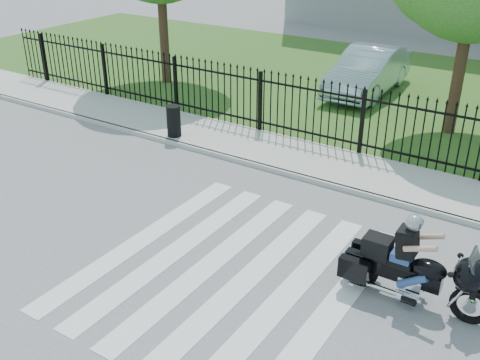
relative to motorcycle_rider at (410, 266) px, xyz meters
The scene contains 9 objects.
ground 3.12m from the motorcycle_rider, 162.45° to the right, with size 120.00×120.00×0.00m, color slate.
crosswalk 3.12m from the motorcycle_rider, 162.45° to the right, with size 5.00×5.50×0.01m, color silver, non-canonical shape.
sidewalk 5.05m from the motorcycle_rider, 125.42° to the left, with size 40.00×2.00×0.12m, color #ADAAA3.
curb 4.28m from the motorcycle_rider, 133.29° to the left, with size 40.00×0.12×0.12m, color #ADAAA3.
grass_strip 11.47m from the motorcycle_rider, 104.68° to the left, with size 40.00×12.00×0.02m, color #2E581E.
iron_fence 5.86m from the motorcycle_rider, 119.74° to the left, with size 26.00×0.04×1.80m.
motorcycle_rider is the anchor object (origin of this frame).
parked_car 11.36m from the motorcycle_rider, 114.90° to the left, with size 1.60×4.60×1.52m, color #A1B7CA.
litter_bin 8.34m from the motorcycle_rider, 156.08° to the left, with size 0.38×0.38×0.86m, color black.
Camera 1 is at (4.66, -6.81, 5.91)m, focal length 42.00 mm.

